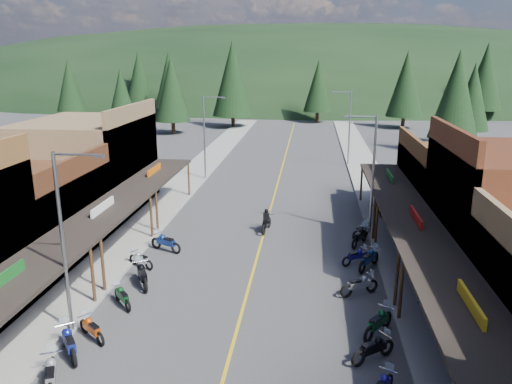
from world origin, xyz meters
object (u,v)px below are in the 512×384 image
(streetlight_0, at_px, (65,236))
(pine_4, at_px, (406,84))
(bike_east_11, at_px, (361,230))
(pedestrian_east_b, at_px, (377,206))
(bike_east_8, at_px, (369,258))
(pine_0, at_px, (70,85))
(pine_9, at_px, (472,97))
(pine_5, at_px, (485,76))
(pine_7, at_px, (139,78))
(bike_east_7, at_px, (360,284))
(bike_east_5, at_px, (373,348))
(pine_11, at_px, (456,94))
(pedestrian_east_a, at_px, (422,284))
(bike_west_9, at_px, (166,242))
(bike_west_3, at_px, (51,373))
(shop_west_3, at_px, (89,166))
(rider_on_bike, at_px, (266,222))
(pine_2, at_px, (232,79))
(bike_west_8, at_px, (141,259))
(bike_east_10, at_px, (360,236))
(bike_west_6, at_px, (122,296))
(pine_1, at_px, (169,79))
(streetlight_1, at_px, (206,134))
(shop_east_3, at_px, (462,188))
(pine_8, at_px, (122,100))
(bike_west_4, at_px, (69,342))
(streetlight_2, at_px, (371,170))
(bike_west_5, at_px, (91,328))
(shop_west_2, at_px, (21,217))
(bike_east_6, at_px, (378,321))
(bike_east_9, at_px, (356,256))
(streetlight_3, at_px, (348,125))

(streetlight_0, height_order, pine_4, pine_4)
(bike_east_11, bearing_deg, pedestrian_east_b, 109.57)
(bike_east_8, relative_size, bike_east_11, 1.22)
(pine_0, bearing_deg, pine_9, -14.88)
(pine_0, distance_m, pine_5, 74.69)
(pine_7, relative_size, bike_east_7, 5.89)
(streetlight_0, distance_m, pine_7, 85.79)
(bike_east_5, bearing_deg, streetlight_0, -129.84)
(pine_11, bearing_deg, pedestrian_east_a, -106.16)
(bike_west_9, bearing_deg, bike_west_3, -156.25)
(pedestrian_east_b, bearing_deg, shop_west_3, -0.77)
(streetlight_0, height_order, pedestrian_east_b, streetlight_0)
(rider_on_bike, bearing_deg, pine_2, 109.87)
(bike_west_8, xyz_separation_m, bike_east_10, (12.63, 4.85, 0.11))
(pine_2, distance_m, pine_11, 36.06)
(pine_7, height_order, bike_west_6, pine_7)
(pine_1, distance_m, bike_west_6, 76.01)
(streetlight_1, relative_size, bike_west_3, 3.47)
(shop_east_3, distance_m, pine_8, 45.98)
(bike_west_9, relative_size, bike_east_10, 0.99)
(pine_8, height_order, bike_west_3, pine_8)
(pine_2, height_order, bike_west_4, pine_2)
(streetlight_2, xyz_separation_m, pine_0, (-46.95, 54.00, 2.02))
(shop_east_3, distance_m, bike_west_3, 28.93)
(pine_11, height_order, bike_west_5, pine_11)
(shop_west_2, bearing_deg, pine_9, 48.91)
(pine_8, distance_m, bike_east_11, 43.66)
(streetlight_0, xyz_separation_m, pedestrian_east_a, (15.44, 4.26, -3.36))
(pine_7, bearing_deg, pedestrian_east_a, -62.49)
(pine_1, bearing_deg, bike_west_4, -77.20)
(bike_east_6, distance_m, bike_east_10, 10.60)
(bike_east_7, distance_m, bike_east_9, 3.84)
(pine_4, bearing_deg, bike_west_5, -109.85)
(bike_west_6, relative_size, bike_east_6, 0.86)
(pine_9, bearing_deg, streetlight_1, -143.38)
(bike_west_4, height_order, pedestrian_east_a, pedestrian_east_a)
(shop_west_2, distance_m, bike_west_4, 12.12)
(streetlight_1, height_order, streetlight_3, same)
(pine_8, xyz_separation_m, bike_east_8, (28.44, -37.74, -5.33))
(pedestrian_east_b, bearing_deg, shop_west_2, 22.99)
(streetlight_1, bearing_deg, pedestrian_east_b, -35.11)
(streetlight_1, distance_m, pine_1, 51.01)
(streetlight_3, bearing_deg, pine_7, 130.26)
(pine_8, bearing_deg, shop_east_3, -38.75)
(streetlight_0, xyz_separation_m, pedestrian_east_b, (14.92, 17.51, -3.52))
(bike_west_8, bearing_deg, shop_west_3, 66.35)
(bike_east_11, bearing_deg, streetlight_1, 171.87)
(shop_west_3, xyz_separation_m, pedestrian_east_a, (22.27, -13.04, -2.42))
(bike_east_6, relative_size, rider_on_bike, 0.99)
(streetlight_1, relative_size, bike_east_11, 4.29)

